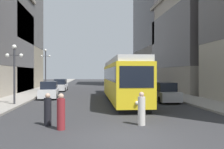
% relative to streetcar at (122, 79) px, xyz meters
% --- Properties ---
extents(ground_plane, '(200.00, 200.00, 0.00)m').
position_rel_streetcar_xyz_m(ground_plane, '(-1.66, -12.16, -2.10)').
color(ground_plane, '#303033').
extents(sidewalk_left, '(3.47, 120.00, 0.15)m').
position_rel_streetcar_xyz_m(sidewalk_left, '(-10.35, 27.84, -2.03)').
color(sidewalk_left, gray).
rests_on(sidewalk_left, ground).
extents(sidewalk_right, '(3.47, 120.00, 0.15)m').
position_rel_streetcar_xyz_m(sidewalk_right, '(7.03, 27.84, -2.03)').
color(sidewalk_right, gray).
rests_on(sidewalk_right, ground).
extents(streetcar, '(2.91, 14.42, 3.89)m').
position_rel_streetcar_xyz_m(streetcar, '(0.00, 0.00, 0.00)').
color(streetcar, black).
rests_on(streetcar, ground).
extents(transit_bus, '(2.99, 12.38, 3.45)m').
position_rel_streetcar_xyz_m(transit_bus, '(3.66, 14.24, -0.15)').
color(transit_bus, black).
rests_on(transit_bus, ground).
extents(parked_car_left_near, '(1.98, 4.91, 1.82)m').
position_rel_streetcar_xyz_m(parked_car_left_near, '(-7.31, 14.58, -1.26)').
color(parked_car_left_near, black).
rests_on(parked_car_left_near, ground).
extents(parked_car_left_mid, '(2.07, 4.44, 1.82)m').
position_rel_streetcar_xyz_m(parked_car_left_mid, '(-7.31, 3.86, -1.26)').
color(parked_car_left_mid, black).
rests_on(parked_car_left_mid, ground).
extents(parked_car_right_far, '(1.97, 4.90, 1.82)m').
position_rel_streetcar_xyz_m(parked_car_right_far, '(4.00, -0.20, -1.26)').
color(parked_car_right_far, black).
rests_on(parked_car_right_far, ground).
extents(pedestrian_crossing_near, '(0.37, 0.37, 1.65)m').
position_rel_streetcar_xyz_m(pedestrian_crossing_near, '(-5.27, -9.44, -1.33)').
color(pedestrian_crossing_near, black).
rests_on(pedestrian_crossing_near, ground).
extents(pedestrian_crossing_far, '(0.39, 0.39, 1.72)m').
position_rel_streetcar_xyz_m(pedestrian_crossing_far, '(-4.50, -10.39, -1.30)').
color(pedestrian_crossing_far, maroon).
rests_on(pedestrian_crossing_far, ground).
extents(pedestrian_on_sidewalk, '(0.38, 0.38, 1.72)m').
position_rel_streetcar_xyz_m(pedestrian_on_sidewalk, '(-0.49, -9.86, -1.30)').
color(pedestrian_on_sidewalk, beige).
rests_on(pedestrian_on_sidewalk, ground).
extents(lamp_post_left_near, '(1.41, 0.36, 4.89)m').
position_rel_streetcar_xyz_m(lamp_post_left_near, '(-9.21, -1.74, 1.30)').
color(lamp_post_left_near, '#333338').
rests_on(lamp_post_left_near, sidewalk_left).
extents(lamp_post_left_far, '(1.41, 0.36, 6.05)m').
position_rel_streetcar_xyz_m(lamp_post_left_far, '(-9.21, 12.72, 1.98)').
color(lamp_post_left_far, '#333338').
rests_on(lamp_post_left_far, sidewalk_left).
extents(building_right_corner, '(16.52, 19.57, 32.45)m').
position_rel_streetcar_xyz_m(building_right_corner, '(16.73, 28.61, 14.64)').
color(building_right_corner, slate).
rests_on(building_right_corner, ground).
extents(building_right_far, '(11.30, 16.49, 14.75)m').
position_rel_streetcar_xyz_m(building_right_far, '(14.12, 12.48, 5.46)').
color(building_right_far, '#A89E8E').
rests_on(building_right_far, ground).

